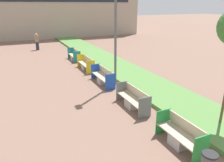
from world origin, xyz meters
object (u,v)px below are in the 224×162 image
at_px(bench_teal_frame, 74,56).
at_px(pedestrian_walking, 37,42).
at_px(bench_blue_frame, 103,77).
at_px(bench_yellow_frame, 86,65).
at_px(bench_grey_frame, 133,100).
at_px(street_lamp_post, 116,13).
at_px(bench_green_frame, 180,136).

xyz_separation_m(bench_teal_frame, pedestrian_walking, (-2.36, 6.04, 0.53)).
relative_size(bench_blue_frame, bench_yellow_frame, 1.05).
bearing_deg(pedestrian_walking, bench_grey_frame, -81.70).
xyz_separation_m(bench_grey_frame, street_lamp_post, (0.61, 3.20, 3.75)).
relative_size(bench_green_frame, bench_yellow_frame, 0.83).
relative_size(bench_blue_frame, street_lamp_post, 0.32).
bearing_deg(bench_grey_frame, pedestrian_walking, 98.30).
distance_m(bench_yellow_frame, bench_teal_frame, 3.21).
distance_m(bench_grey_frame, street_lamp_post, 4.97).
xyz_separation_m(bench_green_frame, pedestrian_walking, (-2.36, 19.40, 0.53)).
height_order(bench_green_frame, pedestrian_walking, pedestrian_walking).
height_order(bench_blue_frame, pedestrian_walking, pedestrian_walking).
height_order(bench_green_frame, bench_teal_frame, same).
height_order(bench_yellow_frame, pedestrian_walking, pedestrian_walking).
bearing_deg(bench_teal_frame, street_lamp_post, -84.93).
height_order(bench_yellow_frame, street_lamp_post, street_lamp_post).
height_order(bench_teal_frame, pedestrian_walking, pedestrian_walking).
distance_m(street_lamp_post, pedestrian_walking, 13.70).
height_order(bench_green_frame, bench_yellow_frame, same).
height_order(bench_grey_frame, pedestrian_walking, pedestrian_walking).
bearing_deg(bench_yellow_frame, bench_blue_frame, -89.98).
relative_size(bench_teal_frame, pedestrian_walking, 1.11).
bearing_deg(bench_green_frame, bench_grey_frame, 89.94).
bearing_deg(bench_grey_frame, bench_blue_frame, 89.96).
relative_size(bench_green_frame, street_lamp_post, 0.25).
xyz_separation_m(bench_green_frame, bench_yellow_frame, (0.00, 10.15, 0.01)).
xyz_separation_m(bench_green_frame, bench_grey_frame, (0.00, 3.22, 0.01)).
height_order(bench_blue_frame, bench_yellow_frame, same).
relative_size(bench_grey_frame, bench_blue_frame, 0.90).
distance_m(bench_grey_frame, pedestrian_walking, 16.36).
height_order(bench_yellow_frame, bench_teal_frame, same).
bearing_deg(bench_blue_frame, street_lamp_post, -35.78).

